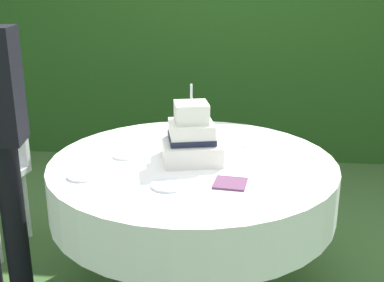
% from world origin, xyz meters
% --- Properties ---
extents(foliage_hedge, '(6.82, 0.65, 2.38)m').
position_xyz_m(foliage_hedge, '(0.00, 2.37, 1.19)').
color(foliage_hedge, '#234C19').
rests_on(foliage_hedge, ground_plane).
extents(cake_table, '(1.43, 1.43, 0.74)m').
position_xyz_m(cake_table, '(0.00, 0.00, 0.61)').
color(cake_table, '#4C4C51').
rests_on(cake_table, ground_plane).
extents(wedding_cake, '(0.34, 0.34, 0.38)m').
position_xyz_m(wedding_cake, '(-0.01, 0.01, 0.85)').
color(wedding_cake, white).
rests_on(wedding_cake, cake_table).
extents(serving_plate_near, '(0.15, 0.15, 0.01)m').
position_xyz_m(serving_plate_near, '(-0.07, -0.33, 0.75)').
color(serving_plate_near, white).
rests_on(serving_plate_near, cake_table).
extents(serving_plate_far, '(0.14, 0.14, 0.01)m').
position_xyz_m(serving_plate_far, '(-0.48, -0.27, 0.75)').
color(serving_plate_far, white).
rests_on(serving_plate_far, cake_table).
extents(serving_plate_left, '(0.12, 0.12, 0.01)m').
position_xyz_m(serving_plate_left, '(-0.35, 0.01, 0.75)').
color(serving_plate_left, white).
rests_on(serving_plate_left, cake_table).
extents(serving_plate_right, '(0.11, 0.11, 0.01)m').
position_xyz_m(serving_plate_right, '(0.23, 0.26, 0.75)').
color(serving_plate_right, white).
rests_on(serving_plate_right, cake_table).
extents(napkin_stack, '(0.16, 0.16, 0.01)m').
position_xyz_m(napkin_stack, '(0.20, -0.28, 0.75)').
color(napkin_stack, '#603856').
rests_on(napkin_stack, cake_table).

